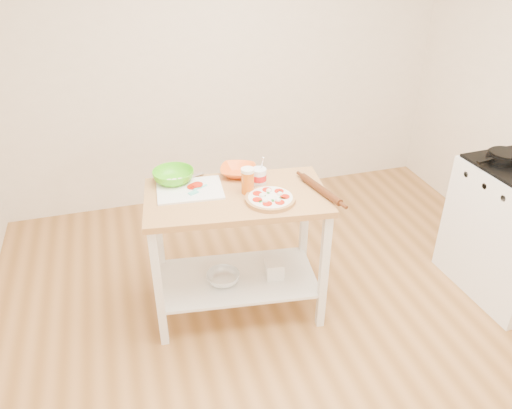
{
  "coord_description": "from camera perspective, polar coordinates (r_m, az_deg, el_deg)",
  "views": [
    {
      "loc": [
        -0.94,
        -1.96,
        2.39
      ],
      "look_at": [
        -0.16,
        0.69,
        0.76
      ],
      "focal_mm": 35.0,
      "sensor_mm": 36.0,
      "label": 1
    }
  ],
  "objects": [
    {
      "name": "rolling_pin",
      "position": [
        3.07,
        7.4,
        1.72
      ],
      "size": [
        0.13,
        0.39,
        0.04
      ],
      "primitive_type": "cylinder",
      "rotation": [
        1.57,
        0.0,
        0.22
      ],
      "color": "#502712",
      "rests_on": "prep_island"
    },
    {
      "name": "skillet",
      "position": [
        3.74,
        26.51,
        5.0
      ],
      "size": [
        0.37,
        0.23,
        0.03
      ],
      "rotation": [
        0.0,
        0.0,
        0.17
      ],
      "color": "black",
      "rests_on": "gas_stove"
    },
    {
      "name": "prep_island",
      "position": [
        3.17,
        -2.18,
        -2.84
      ],
      "size": [
        1.18,
        0.74,
        0.9
      ],
      "rotation": [
        0.0,
        0.0,
        -0.13
      ],
      "color": "#B4814A",
      "rests_on": "ground"
    },
    {
      "name": "green_bowl",
      "position": [
        3.2,
        -9.41,
        3.19
      ],
      "size": [
        0.27,
        0.27,
        0.08
      ],
      "primitive_type": "imported",
      "rotation": [
        0.0,
        0.0,
        -0.02
      ],
      "color": "#4EC817",
      "rests_on": "prep_island"
    },
    {
      "name": "pizza",
      "position": [
        2.96,
        1.65,
        0.7
      ],
      "size": [
        0.3,
        0.3,
        0.05
      ],
      "rotation": [
        0.0,
        0.0,
        -0.56
      ],
      "color": "tan",
      "rests_on": "prep_island"
    },
    {
      "name": "orange_bowl",
      "position": [
        3.25,
        -2.05,
        3.84
      ],
      "size": [
        0.3,
        0.3,
        0.06
      ],
      "primitive_type": "imported",
      "rotation": [
        0.0,
        0.0,
        -0.37
      ],
      "color": "orange",
      "rests_on": "prep_island"
    },
    {
      "name": "knife",
      "position": [
        3.2,
        -8.67,
        2.79
      ],
      "size": [
        0.26,
        0.11,
        0.01
      ],
      "rotation": [
        0.0,
        0.0,
        0.28
      ],
      "color": "silver",
      "rests_on": "cutting_board"
    },
    {
      "name": "room_shell",
      "position": [
        2.41,
        8.28,
        4.63
      ],
      "size": [
        4.04,
        4.54,
        2.74
      ],
      "color": "#AD7740",
      "rests_on": "ground"
    },
    {
      "name": "yogurt_tub",
      "position": [
        3.12,
        0.35,
        3.17
      ],
      "size": [
        0.09,
        0.09,
        0.2
      ],
      "color": "white",
      "rests_on": "prep_island"
    },
    {
      "name": "beer_pint",
      "position": [
        3.02,
        -0.95,
        2.74
      ],
      "size": [
        0.08,
        0.08,
        0.16
      ],
      "color": "#D45F10",
      "rests_on": "prep_island"
    },
    {
      "name": "shelf_glass_bowl",
      "position": [
        3.34,
        -3.78,
        -8.37
      ],
      "size": [
        0.3,
        0.3,
        0.07
      ],
      "primitive_type": "imported",
      "rotation": [
        0.0,
        0.0,
        -0.47
      ],
      "color": "silver",
      "rests_on": "prep_island"
    },
    {
      "name": "shelf_bin",
      "position": [
        3.37,
        2.11,
        -7.41
      ],
      "size": [
        0.13,
        0.13,
        0.12
      ],
      "primitive_type": "cube",
      "rotation": [
        0.0,
        0.0,
        -0.13
      ],
      "color": "white",
      "rests_on": "prep_island"
    },
    {
      "name": "spatula",
      "position": [
        3.08,
        -6.76,
        1.68
      ],
      "size": [
        0.13,
        0.11,
        0.01
      ],
      "rotation": [
        0.0,
        0.0,
        0.45
      ],
      "color": "#57D4C2",
      "rests_on": "cutting_board"
    },
    {
      "name": "cutting_board",
      "position": [
        3.11,
        -7.63,
        1.74
      ],
      "size": [
        0.42,
        0.33,
        0.04
      ],
      "rotation": [
        0.0,
        0.0,
        -0.08
      ],
      "color": "white",
      "rests_on": "prep_island"
    }
  ]
}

